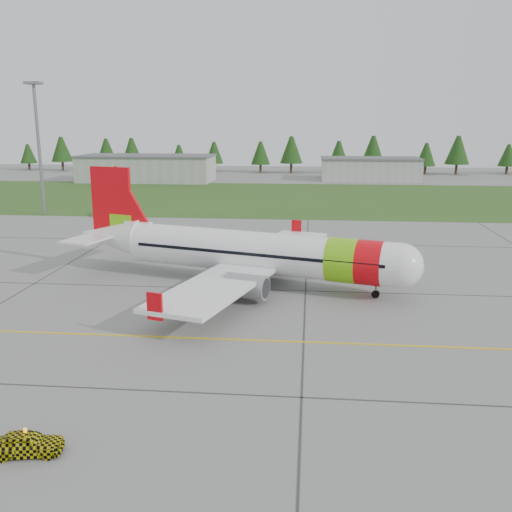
# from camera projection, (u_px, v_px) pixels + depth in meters

# --- Properties ---
(ground) EXTENTS (320.00, 320.00, 0.00)m
(ground) POSITION_uv_depth(u_px,v_px,m) (123.00, 390.00, 31.94)
(ground) COLOR gray
(ground) RESTS_ON ground
(aircraft) EXTENTS (33.09, 31.25, 10.27)m
(aircraft) POSITION_uv_depth(u_px,v_px,m) (251.00, 252.00, 51.98)
(aircraft) COLOR white
(aircraft) RESTS_ON ground
(follow_me_car) EXTENTS (1.33, 1.49, 3.27)m
(follow_me_car) POSITION_uv_depth(u_px,v_px,m) (24.00, 422.00, 25.37)
(follow_me_car) COLOR yellow
(follow_me_car) RESTS_ON ground
(service_van) EXTENTS (1.78, 1.70, 4.63)m
(service_van) POSITION_uv_depth(u_px,v_px,m) (104.00, 201.00, 89.37)
(service_van) COLOR silver
(service_van) RESTS_ON ground
(grass_strip) EXTENTS (320.00, 50.00, 0.03)m
(grass_strip) POSITION_uv_depth(u_px,v_px,m) (258.00, 197.00, 111.33)
(grass_strip) COLOR #30561E
(grass_strip) RESTS_ON ground
(taxi_guideline) EXTENTS (120.00, 0.25, 0.02)m
(taxi_guideline) POSITION_uv_depth(u_px,v_px,m) (160.00, 337.00, 39.68)
(taxi_guideline) COLOR gold
(taxi_guideline) RESTS_ON ground
(hangar_west) EXTENTS (32.00, 14.00, 6.00)m
(hangar_west) POSITION_uv_depth(u_px,v_px,m) (147.00, 169.00, 140.52)
(hangar_west) COLOR #A8A8A3
(hangar_west) RESTS_ON ground
(hangar_east) EXTENTS (24.00, 12.00, 5.20)m
(hangar_east) POSITION_uv_depth(u_px,v_px,m) (370.00, 170.00, 143.27)
(hangar_east) COLOR #A8A8A3
(hangar_east) RESTS_ON ground
(floodlight_mast) EXTENTS (0.50, 0.50, 20.00)m
(floodlight_mast) POSITION_uv_depth(u_px,v_px,m) (39.00, 151.00, 88.73)
(floodlight_mast) COLOR slate
(floodlight_mast) RESTS_ON ground
(treeline) EXTENTS (160.00, 8.00, 10.00)m
(treeline) POSITION_uv_depth(u_px,v_px,m) (276.00, 155.00, 164.39)
(treeline) COLOR #1C3F14
(treeline) RESTS_ON ground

